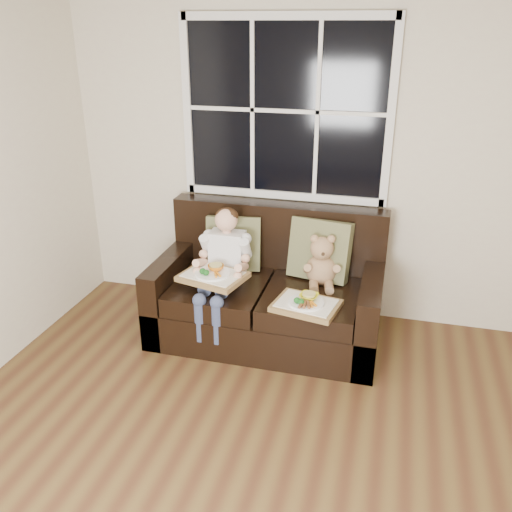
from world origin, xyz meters
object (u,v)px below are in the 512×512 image
(tray_right, at_px, (306,304))
(loveseat, at_px, (269,297))
(tray_left, at_px, (213,275))
(child, at_px, (223,259))
(teddy_bear, at_px, (321,264))

(tray_right, bearing_deg, loveseat, 145.29)
(tray_left, xyz_separation_m, tray_right, (0.70, -0.08, -0.10))
(loveseat, xyz_separation_m, tray_right, (0.35, -0.36, 0.17))
(loveseat, height_order, child, child)
(loveseat, height_order, teddy_bear, loveseat)
(loveseat, relative_size, tray_left, 3.29)
(tray_right, bearing_deg, teddy_bear, 95.84)
(teddy_bear, bearing_deg, loveseat, 175.67)
(teddy_bear, height_order, tray_left, teddy_bear)
(loveseat, height_order, tray_left, loveseat)
(tray_right, bearing_deg, tray_left, -175.91)
(loveseat, relative_size, tray_right, 3.47)
(loveseat, relative_size, teddy_bear, 4.17)
(loveseat, height_order, tray_right, loveseat)
(tray_right, bearing_deg, child, 171.29)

